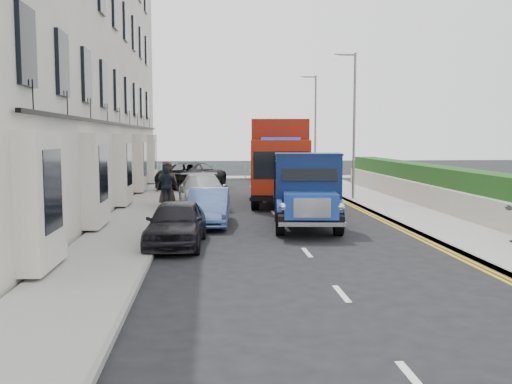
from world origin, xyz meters
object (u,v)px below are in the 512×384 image
Objects in this scene: lamp_far at (314,122)px; red_lorry at (280,159)px; bedford_lorry at (307,196)px; parked_car_front at (176,223)px; lamp_mid at (352,117)px.

red_lorry is (-3.45, -10.18, -1.95)m from lamp_far.
bedford_lorry is (-3.57, -18.48, -2.84)m from lamp_far.
red_lorry is 11.49m from parked_car_front.
lamp_mid reaches higher than red_lorry.
bedford_lorry is at bearing -112.82° from lamp_mid.
lamp_mid is at bearing 9.32° from red_lorry.
parked_car_front is (-7.69, -20.76, -3.34)m from lamp_far.
bedford_lorry is 0.72× the size of red_lorry.
lamp_far is 22.39m from parked_car_front.
lamp_far is at bearing 90.00° from lamp_mid.
red_lorry is (0.12, 8.30, 0.90)m from bedford_lorry.
lamp_mid is 13.64m from parked_car_front.
parked_car_front is at bearing -145.12° from bedford_lorry.
red_lorry reaches higher than parked_car_front.
parked_car_front is (-4.24, -10.59, -1.40)m from red_lorry.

